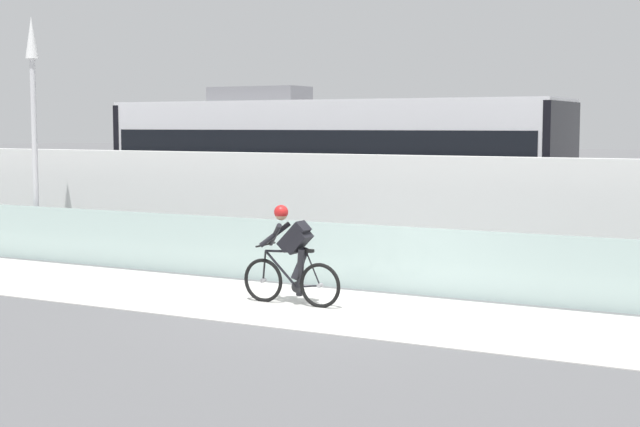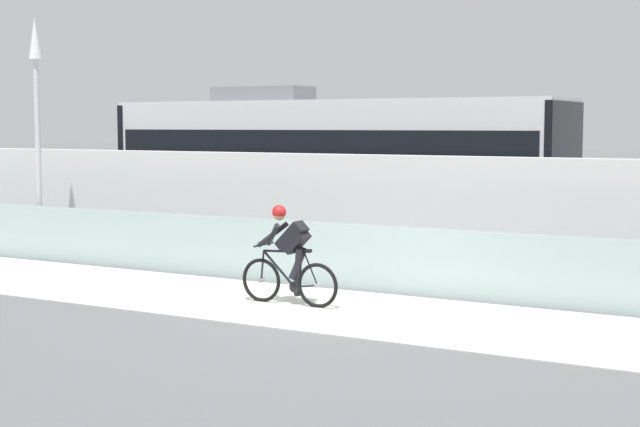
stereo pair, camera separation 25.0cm
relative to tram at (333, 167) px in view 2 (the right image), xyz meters
The scene contains 9 objects.
ground_plane 8.03m from the tram, 61.40° to the right, with size 200.00×200.00×0.00m, color slate.
bike_path_deck 8.03m from the tram, 61.40° to the right, with size 32.00×3.20×0.01m, color silver.
glass_parapet 6.38m from the tram, 53.24° to the right, with size 32.00×0.05×1.15m, color #ADC6C1.
concrete_barrier_wall 4.97m from the tram, 40.59° to the right, with size 32.00×0.36×2.31m, color white.
tram_rail_near 4.25m from the tram, 10.88° to the right, with size 32.00×0.08×0.01m, color #595654.
tram_rail_far 4.25m from the tram, 10.88° to the left, with size 32.00×0.08×0.01m, color #595654.
tram is the anchor object (origin of this frame).
cyclist_on_bike 7.51m from the tram, 67.35° to the right, with size 1.77×0.58×1.61m.
lamp_post_antenna 6.85m from the tram, 135.49° to the right, with size 0.28×0.28×5.20m.
Camera 2 is at (6.74, -12.76, 2.89)m, focal length 52.65 mm.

